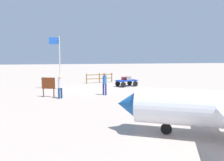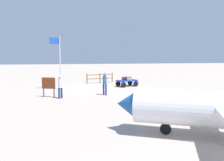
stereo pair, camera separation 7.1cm
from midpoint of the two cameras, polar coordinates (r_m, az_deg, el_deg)
ground_plane at (r=20.38m, az=-4.06°, el=-2.22°), size 120.00×120.00×0.00m
luggage_cart at (r=21.98m, az=4.03°, el=-0.34°), size 2.35×1.77×0.65m
suitcase_tan at (r=22.06m, az=3.47°, el=0.54°), size 0.59×0.41×0.30m
suitcase_navy at (r=21.79m, az=4.60°, el=0.58°), size 0.51×0.38×0.39m
worker_lead at (r=17.03m, az=-1.82°, el=-0.48°), size 0.43×0.43×1.77m
worker_trailing at (r=16.16m, az=-13.46°, el=-1.31°), size 0.42×0.42×1.67m
airplane_near at (r=9.01m, az=26.70°, el=-6.79°), size 7.57×5.40×3.04m
flagpole at (r=20.42m, az=-13.83°, el=5.85°), size 0.95×0.16×4.86m
signboard at (r=16.88m, az=-16.35°, el=-1.01°), size 1.00×0.39×1.49m
wooden_fence at (r=24.76m, az=-3.14°, el=0.84°), size 3.14×0.84×1.12m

